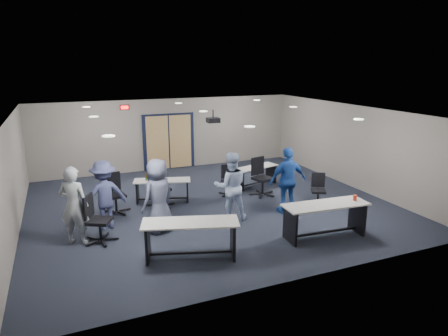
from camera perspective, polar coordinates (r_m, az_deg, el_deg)
name	(u,v)px	position (r m, az deg, el deg)	size (l,w,h in m)	color
floor	(210,205)	(11.69, -1.97, -5.29)	(10.00, 10.00, 0.00)	black
back_wall	(168,134)	(15.50, -7.94, 4.80)	(10.00, 0.04, 2.70)	gray
front_wall	(297,214)	(7.44, 10.38, -6.52)	(10.00, 0.04, 2.70)	gray
left_wall	(12,179)	(10.68, -28.03, -1.45)	(0.04, 9.00, 2.70)	gray
right_wall	(352,146)	(13.82, 17.78, 3.00)	(0.04, 9.00, 2.70)	gray
ceiling	(209,112)	(11.05, -2.10, 7.96)	(10.00, 9.00, 0.04)	silver
double_door	(169,142)	(15.52, -7.87, 3.69)	(2.00, 0.07, 2.20)	black
exit_sign	(125,107)	(14.97, -14.03, 8.40)	(0.32, 0.07, 0.18)	black
ceiling_projector	(213,120)	(11.65, -1.56, 6.87)	(0.35, 0.32, 0.37)	black
ceiling_can_lights	(206,112)	(11.28, -2.55, 7.95)	(6.24, 5.74, 0.02)	white
table_front_left	(191,233)	(8.51, -4.80, -9.27)	(2.12, 1.25, 0.82)	beige
table_front_right	(325,214)	(9.74, 14.28, -6.42)	(2.09, 0.84, 0.96)	beige
table_back_left	(162,187)	(11.96, -8.83, -2.65)	(1.74, 1.00, 0.92)	beige
table_back_right	(255,173)	(13.38, 4.51, -0.68)	(1.70, 0.93, 0.66)	beige
chair_back_a	(115,194)	(11.31, -15.26, -3.57)	(0.69, 0.69, 1.10)	black
chair_back_b	(160,187)	(11.49, -9.17, -2.67)	(0.75, 0.75, 1.20)	black
chair_back_c	(229,180)	(12.40, 0.71, -1.79)	(0.59, 0.59, 0.94)	black
chair_back_d	(263,177)	(12.39, 5.57, -1.30)	(0.74, 0.74, 1.18)	black
chair_loose_left	(99,219)	(9.63, -17.37, -6.95)	(0.71, 0.71, 1.12)	black
chair_loose_right	(318,190)	(11.87, 13.34, -3.02)	(0.58, 0.58, 0.92)	black
person_gray	(74,206)	(9.60, -20.64, -5.06)	(0.67, 0.44, 1.83)	#99A1A7
person_plaid	(158,196)	(9.75, -9.36, -3.95)	(0.89, 0.58, 1.83)	#51576F
person_lightblue	(231,186)	(10.40, 0.96, -2.61)	(0.88, 0.68, 1.81)	#B0C4E9
person_navy	(288,180)	(11.00, 9.09, -1.76)	(1.07, 0.45, 1.83)	#1C459A
person_back	(104,195)	(10.27, -16.75, -3.71)	(1.12, 0.64, 1.73)	#3E4471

